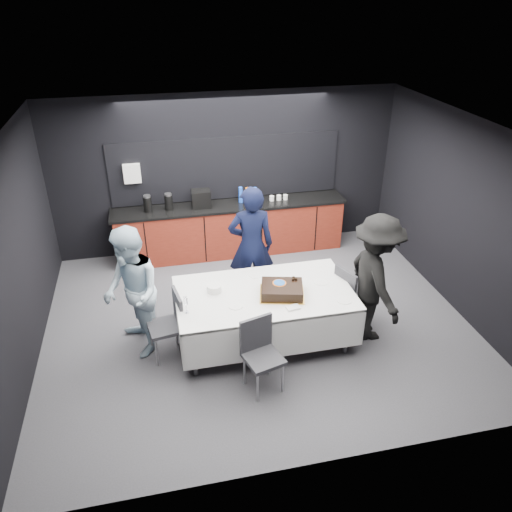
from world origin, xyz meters
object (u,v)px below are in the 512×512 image
Objects in this scene: chair_left at (171,320)px; person_center at (251,246)px; chair_right at (350,292)px; person_left at (132,293)px; party_table at (264,301)px; champagne_flute at (186,302)px; person_right at (375,278)px; cake_assembly at (282,290)px; plate_stack at (214,288)px; chair_near at (260,349)px.

person_center is at bearing 39.32° from chair_left.
person_left is at bearing 178.35° from chair_right.
person_center reaches higher than person_left.
champagne_flute is at bearing -167.06° from party_table.
chair_right is 0.51m from person_right.
person_center is at bearing 49.46° from champagne_flute.
chair_left is 1.00× the size of chair_right.
person_right reaches higher than chair_left.
person_left reaches higher than cake_assembly.
chair_right is (1.90, -0.06, -0.30)m from plate_stack.
person_right is (2.71, -0.16, 0.37)m from chair_left.
cake_assembly is at bearing -169.17° from chair_right.
person_left reaches higher than plate_stack.
cake_assembly is (0.21, -0.11, 0.21)m from party_table.
chair_left is at bearing 84.77° from person_right.
person_right reaches higher than chair_near.
chair_left is at bearing 141.12° from chair_near.
person_right is at bearing 20.60° from chair_near.
chair_right is 1.58m from person_center.
party_table is 0.32m from cake_assembly.
champagne_flute is 1.07m from chair_near.
chair_left is at bearing -177.30° from chair_right.
plate_stack is at bearing 72.67° from person_left.
person_left reaches higher than party_table.
chair_near is 0.52× the size of person_left.
chair_right is (2.30, 0.33, -0.40)m from champagne_flute.
person_left is at bearing 147.01° from champagne_flute.
person_center is at bearing 98.48° from cake_assembly.
cake_assembly reaches higher than party_table.
chair_right is at bearing 10.83° from cake_assembly.
person_right is at bearing -7.25° from party_table.
person_left is (-1.73, -0.85, -0.04)m from person_center.
person_center is at bearing 142.49° from chair_right.
chair_left and chair_right have the same top height.
plate_stack is 0.11× the size of person_right.
champagne_flute is 0.24× the size of chair_near.
party_table is 1.72m from person_left.
chair_left and chair_near have the same top height.
person_right is at bearing -3.45° from chair_left.
chair_right is at bearing 4.30° from party_table.
person_center is at bearing 87.64° from party_table.
person_left is 0.98× the size of person_right.
cake_assembly is 0.36× the size of person_center.
person_right is at bearing 67.44° from person_left.
plate_stack is 0.70m from chair_left.
person_center is (0.29, 1.86, 0.40)m from chair_near.
chair_near is at bearing -106.29° from party_table.
chair_near is 0.50× the size of person_center.
person_left is at bearing 81.59° from person_right.
champagne_flute is 2.36m from chair_right.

